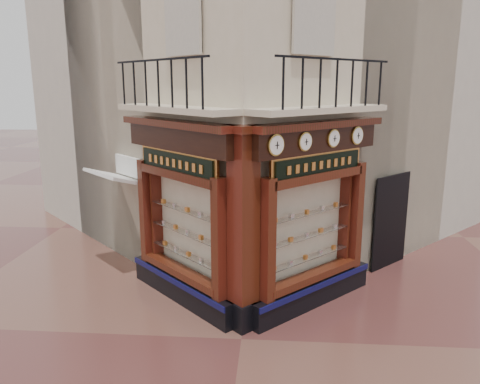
# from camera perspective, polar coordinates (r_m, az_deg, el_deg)

# --- Properties ---
(ground) EXTENTS (80.00, 80.00, 0.00)m
(ground) POSITION_cam_1_polar(r_m,az_deg,el_deg) (9.24, 0.17, -17.49)
(ground) COLOR #532A26
(ground) RESTS_ON ground
(main_building) EXTENTS (11.31, 11.31, 12.00)m
(main_building) POSITION_cam_1_polar(r_m,az_deg,el_deg) (14.17, 2.07, 18.30)
(main_building) COLOR beige
(main_building) RESTS_ON ground
(neighbour_left) EXTENTS (11.31, 11.31, 11.00)m
(neighbour_left) POSITION_cam_1_polar(r_m,az_deg,el_deg) (16.87, -6.35, 15.68)
(neighbour_left) COLOR #B5AC9E
(neighbour_left) RESTS_ON ground
(neighbour_right) EXTENTS (11.31, 11.31, 11.00)m
(neighbour_right) POSITION_cam_1_polar(r_m,az_deg,el_deg) (16.70, 11.25, 15.54)
(neighbour_right) COLOR #B5AC9E
(neighbour_right) RESTS_ON ground
(shopfront_left) EXTENTS (2.86, 2.86, 3.98)m
(shopfront_left) POSITION_cam_1_polar(r_m,az_deg,el_deg) (10.09, -7.18, -2.71)
(shopfront_left) COLOR black
(shopfront_left) RESTS_ON ground
(shopfront_right) EXTENTS (2.86, 2.86, 3.98)m
(shopfront_right) POSITION_cam_1_polar(r_m,az_deg,el_deg) (9.93, 8.97, -3.02)
(shopfront_right) COLOR black
(shopfront_right) RESTS_ON ground
(corner_pilaster) EXTENTS (0.85, 0.85, 3.98)m
(corner_pilaster) POSITION_cam_1_polar(r_m,az_deg,el_deg) (8.90, 0.41, -4.96)
(corner_pilaster) COLOR black
(corner_pilaster) RESTS_ON ground
(balcony) EXTENTS (5.94, 2.97, 1.03)m
(balcony) POSITION_cam_1_polar(r_m,az_deg,el_deg) (9.46, 0.85, 10.13)
(balcony) COLOR beige
(balcony) RESTS_ON ground
(clock_a) EXTENTS (0.32, 0.32, 0.40)m
(clock_a) POSITION_cam_1_polar(r_m,az_deg,el_deg) (8.50, 4.40, 5.72)
(clock_a) COLOR #AF8F3A
(clock_a) RESTS_ON ground
(clock_b) EXTENTS (0.30, 0.30, 0.37)m
(clock_b) POSITION_cam_1_polar(r_m,az_deg,el_deg) (9.07, 7.94, 6.10)
(clock_b) COLOR #AF8F3A
(clock_b) RESTS_ON ground
(clock_c) EXTENTS (0.30, 0.30, 0.37)m
(clock_c) POSITION_cam_1_polar(r_m,az_deg,el_deg) (9.72, 11.32, 6.43)
(clock_c) COLOR #AF8F3A
(clock_c) RESTS_ON ground
(clock_d) EXTENTS (0.31, 0.31, 0.39)m
(clock_d) POSITION_cam_1_polar(r_m,az_deg,el_deg) (10.36, 14.08, 6.69)
(clock_d) COLOR #AF8F3A
(clock_d) RESTS_ON ground
(awning) EXTENTS (1.91, 1.91, 0.38)m
(awning) POSITION_cam_1_polar(r_m,az_deg,el_deg) (12.63, -14.18, -9.22)
(awning) COLOR white
(awning) RESTS_ON ground
(signboard_left) EXTENTS (1.99, 1.99, 0.53)m
(signboard_left) POSITION_cam_1_polar(r_m,az_deg,el_deg) (9.80, -7.74, 3.55)
(signboard_left) COLOR #DD9041
(signboard_left) RESTS_ON ground
(signboard_right) EXTENTS (1.96, 1.96, 0.52)m
(signboard_right) POSITION_cam_1_polar(r_m,az_deg,el_deg) (9.63, 9.56, 3.32)
(signboard_right) COLOR #DD9041
(signboard_right) RESTS_ON ground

